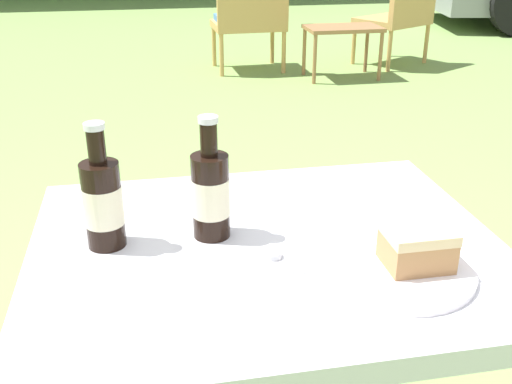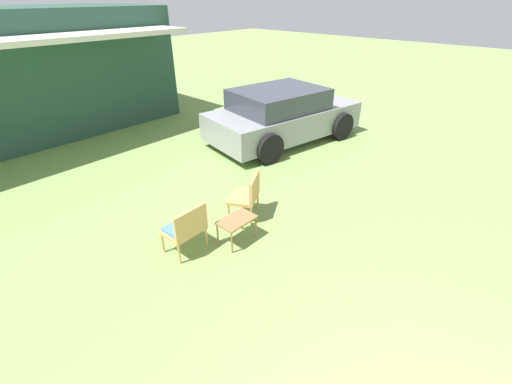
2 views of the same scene
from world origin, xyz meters
name	(u,v)px [view 1 (image 1 of 2)]	position (x,y,z in m)	size (l,w,h in m)	color
wicker_chair_cushioned	(249,17)	(0.73, 4.23, 0.45)	(0.60, 0.47, 0.80)	tan
wicker_chair_plain	(400,13)	(2.07, 4.22, 0.46)	(0.74, 0.69, 0.80)	tan
garden_side_table	(343,33)	(1.42, 3.85, 0.36)	(0.60, 0.37, 0.42)	#996B42
patio_table	(267,284)	(0.00, 0.00, 0.61)	(0.78, 0.63, 0.69)	silver
cake_on_plate	(406,258)	(0.19, -0.12, 0.71)	(0.24, 0.24, 0.07)	white
cola_bottle_near	(211,193)	(-0.09, 0.05, 0.77)	(0.06, 0.06, 0.21)	black
cola_bottle_far	(103,202)	(-0.26, 0.05, 0.77)	(0.06, 0.06, 0.21)	black
fork	(354,275)	(0.11, -0.12, 0.69)	(0.18, 0.06, 0.01)	silver
loose_bottle_cap	(271,255)	(0.00, -0.05, 0.69)	(0.03, 0.03, 0.01)	silver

